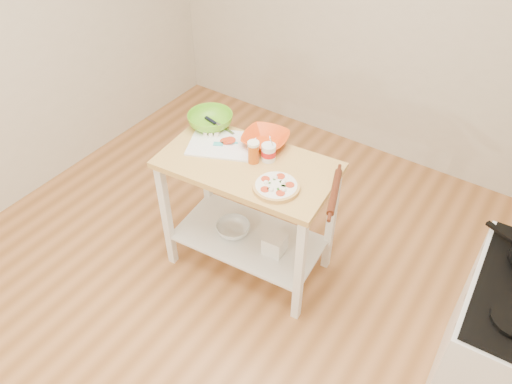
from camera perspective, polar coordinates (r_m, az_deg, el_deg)
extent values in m
cube|color=#B57642|center=(3.35, -4.48, -13.72)|extent=(4.00, 4.50, 0.02)
cube|color=tan|center=(2.98, -0.96, 3.05)|extent=(1.11, 0.67, 0.04)
cube|color=white|center=(3.41, -0.84, -5.29)|extent=(1.02, 0.60, 0.02)
cube|color=white|center=(3.35, -10.17, -2.83)|extent=(0.05, 0.05, 0.86)
cube|color=white|center=(3.63, -5.62, 1.83)|extent=(0.05, 0.05, 0.86)
cube|color=white|center=(2.99, 4.97, -9.12)|extent=(0.05, 0.05, 0.86)
cube|color=white|center=(3.30, 8.56, -3.35)|extent=(0.05, 0.05, 0.86)
cube|color=black|center=(2.71, 26.31, -4.24)|extent=(0.17, 0.09, 0.02)
cylinder|color=#E0B05F|center=(2.79, 2.32, 0.55)|extent=(0.27, 0.27, 0.02)
cylinder|color=#E0B05F|center=(2.78, 2.33, 0.74)|extent=(0.27, 0.27, 0.01)
cylinder|color=white|center=(2.78, 2.33, 0.75)|extent=(0.24, 0.24, 0.01)
cylinder|color=red|center=(2.78, 3.90, 0.82)|extent=(0.05, 0.05, 0.01)
cylinder|color=red|center=(2.83, 2.83, 1.80)|extent=(0.05, 0.05, 0.01)
cylinder|color=red|center=(2.81, 1.08, 1.49)|extent=(0.05, 0.05, 0.01)
cylinder|color=red|center=(2.74, 1.03, 0.29)|extent=(0.05, 0.05, 0.01)
cylinder|color=red|center=(2.72, 2.81, -0.14)|extent=(0.05, 0.05, 0.01)
sphere|color=white|center=(2.79, 3.17, 1.09)|extent=(0.03, 0.03, 0.03)
sphere|color=white|center=(2.82, 2.20, 1.64)|extent=(0.03, 0.03, 0.03)
sphere|color=white|center=(2.79, 1.16, 1.04)|extent=(0.03, 0.03, 0.03)
sphere|color=white|center=(2.74, 1.75, 0.22)|extent=(0.03, 0.03, 0.03)
sphere|color=white|center=(2.74, 3.21, 0.22)|extent=(0.03, 0.03, 0.03)
plane|color=#245514|center=(2.77, 3.20, 0.73)|extent=(0.03, 0.03, 0.00)
plane|color=#245514|center=(2.80, 2.93, 1.28)|extent=(0.03, 0.03, 0.00)
plane|color=#245514|center=(2.81, 2.08, 1.55)|extent=(0.03, 0.03, 0.00)
plane|color=#245514|center=(2.78, 1.46, 1.09)|extent=(0.03, 0.03, 0.00)
plane|color=#245514|center=(2.74, 1.48, 0.39)|extent=(0.03, 0.03, 0.00)
plane|color=#245514|center=(2.74, 2.55, 0.34)|extent=(0.03, 0.03, 0.00)
plane|color=#245514|center=(2.77, 3.10, 0.75)|extent=(0.03, 0.03, 0.00)
plane|color=#245514|center=(2.80, 2.89, 1.25)|extent=(0.03, 0.03, 0.00)
cube|color=white|center=(3.12, -3.94, 5.50)|extent=(0.49, 0.44, 0.01)
cube|color=#F4EACC|center=(3.19, -5.78, 6.69)|extent=(0.03, 0.03, 0.02)
cube|color=#F4EACC|center=(3.19, -5.16, 6.64)|extent=(0.03, 0.03, 0.02)
cube|color=#F4EACC|center=(3.18, -4.55, 6.58)|extent=(0.03, 0.03, 0.02)
cube|color=#F4EACC|center=(3.22, -5.62, 7.04)|extent=(0.03, 0.03, 0.02)
cube|color=#F4EACC|center=(3.21, -5.01, 6.99)|extent=(0.03, 0.03, 0.02)
cube|color=#F4EACC|center=(3.21, -4.40, 6.93)|extent=(0.03, 0.03, 0.02)
cylinder|color=red|center=(3.13, -3.51, 5.82)|extent=(0.07, 0.07, 0.01)
cylinder|color=red|center=(3.12, -3.24, 5.89)|extent=(0.07, 0.07, 0.01)
cylinder|color=red|center=(3.11, -2.97, 5.95)|extent=(0.07, 0.07, 0.01)
cube|color=#3ABAC0|center=(3.11, -4.34, 5.49)|extent=(0.07, 0.06, 0.01)
cylinder|color=#3ABAC0|center=(3.11, -2.99, 5.70)|extent=(0.09, 0.06, 0.01)
cube|color=silver|center=(3.25, -3.61, 7.26)|extent=(0.18, 0.06, 0.00)
cube|color=black|center=(3.32, -5.23, 8.16)|extent=(0.10, 0.04, 0.01)
imported|color=#E44911|center=(3.10, 1.09, 6.01)|extent=(0.32, 0.32, 0.07)
imported|color=#60B01D|center=(3.27, -5.24, 8.16)|extent=(0.33, 0.33, 0.09)
cylinder|color=#BE5211|center=(2.94, -0.30, 4.44)|extent=(0.07, 0.07, 0.12)
cylinder|color=white|center=(2.90, -0.30, 5.56)|extent=(0.07, 0.07, 0.02)
cylinder|color=white|center=(2.97, 1.45, 4.54)|extent=(0.09, 0.09, 0.11)
cylinder|color=red|center=(2.97, 1.45, 4.54)|extent=(0.09, 0.09, 0.04)
cylinder|color=silver|center=(2.91, 1.81, 5.69)|extent=(0.01, 0.06, 0.11)
cylinder|color=#4E2112|center=(2.77, 8.96, 0.02)|extent=(0.16, 0.35, 0.04)
imported|color=silver|center=(3.41, -2.63, -4.22)|extent=(0.29, 0.29, 0.07)
cube|color=white|center=(3.27, 2.15, -5.98)|extent=(0.14, 0.14, 0.13)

